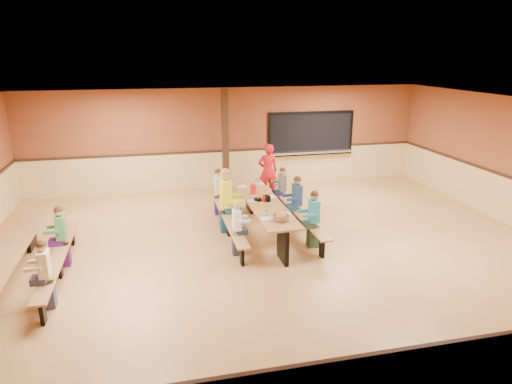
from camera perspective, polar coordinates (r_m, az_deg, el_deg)
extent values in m
plane|color=#A5713E|center=(9.59, 1.89, -7.47)|extent=(12.00, 12.00, 0.00)
cube|color=brown|center=(13.83, -3.44, 6.71)|extent=(12.00, 0.04, 3.00)
cube|color=brown|center=(4.80, 18.24, -14.98)|extent=(12.00, 0.04, 3.00)
cube|color=white|center=(8.78, 2.08, 10.65)|extent=(12.00, 10.00, 0.04)
cube|color=black|center=(14.46, 6.87, 7.27)|extent=(2.60, 0.06, 1.20)
cube|color=silver|center=(14.48, 6.91, 4.98)|extent=(2.70, 0.28, 0.06)
cube|color=#311D10|center=(13.22, -3.85, 6.21)|extent=(0.18, 0.18, 3.00)
cube|color=#9E6D3F|center=(10.34, 0.99, -1.32)|extent=(0.75, 3.60, 0.04)
cube|color=black|center=(9.07, 3.38, -6.55)|extent=(0.08, 0.60, 0.70)
cube|color=black|center=(11.88, -0.84, -0.72)|extent=(0.08, 0.60, 0.70)
cube|color=#9E6D3F|center=(10.27, -3.49, -3.17)|extent=(0.26, 3.60, 0.04)
cube|color=black|center=(10.35, -3.47, -4.34)|extent=(0.06, 0.18, 0.41)
cube|color=#9E6D3F|center=(10.65, 5.29, -2.47)|extent=(0.26, 3.60, 0.04)
cube|color=black|center=(10.73, 5.26, -3.60)|extent=(0.06, 0.18, 0.41)
cube|color=#9E6D3F|center=(9.23, -28.72, -5.84)|extent=(0.75, 3.60, 0.04)
cube|color=black|center=(10.75, -26.39, -4.53)|extent=(0.08, 0.60, 0.70)
cube|color=#9E6D3F|center=(9.13, -23.46, -7.29)|extent=(0.26, 3.60, 0.04)
cube|color=black|center=(9.22, -23.29, -8.57)|extent=(0.06, 0.18, 0.41)
imported|color=red|center=(12.83, 1.50, 2.63)|extent=(0.58, 0.38, 1.56)
cylinder|color=red|center=(10.88, -0.36, 0.35)|extent=(0.16, 0.16, 0.22)
cube|color=black|center=(10.35, 1.48, -0.81)|extent=(0.10, 0.14, 0.13)
cylinder|color=yellow|center=(9.78, 0.67, -1.75)|extent=(0.06, 0.06, 0.17)
cylinder|color=#B2140F|center=(10.30, 0.95, -0.77)|extent=(0.06, 0.06, 0.17)
cube|color=black|center=(10.38, 0.22, -0.94)|extent=(0.16, 0.16, 0.06)
cube|color=#9E6D3F|center=(10.30, 0.22, 0.54)|extent=(0.02, 0.09, 0.50)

